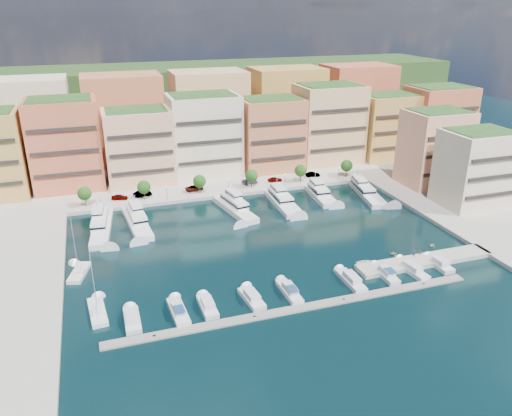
% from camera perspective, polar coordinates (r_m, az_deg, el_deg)
% --- Properties ---
extents(ground, '(400.00, 400.00, 0.00)m').
position_cam_1_polar(ground, '(120.37, 0.78, -3.66)').
color(ground, black).
rests_on(ground, ground).
extents(north_quay, '(220.00, 64.00, 2.00)m').
position_cam_1_polar(north_quay, '(176.09, -5.86, 4.76)').
color(north_quay, '#9E998E').
rests_on(north_quay, ground).
extents(east_quay, '(34.00, 76.00, 2.00)m').
position_cam_1_polar(east_quay, '(145.56, 25.65, -1.24)').
color(east_quay, '#9E998E').
rests_on(east_quay, ground).
extents(hillside, '(240.00, 40.00, 58.00)m').
position_cam_1_polar(hillside, '(221.53, -8.67, 8.27)').
color(hillside, '#1F3415').
rests_on(hillside, ground).
extents(south_pontoon, '(72.00, 2.20, 0.35)m').
position_cam_1_polar(south_pontoon, '(95.14, 5.08, -11.41)').
color(south_pontoon, gray).
rests_on(south_pontoon, ground).
extents(finger_pier, '(32.00, 5.00, 2.00)m').
position_cam_1_polar(finger_pier, '(116.27, 18.68, -5.93)').
color(finger_pier, '#9E998E').
rests_on(finger_pier, ground).
extents(apartment_1, '(20.00, 16.50, 26.80)m').
position_cam_1_polar(apartment_1, '(159.11, -20.96, 6.85)').
color(apartment_1, '#D66247').
rests_on(apartment_1, north_quay).
extents(apartment_2, '(20.00, 15.50, 22.80)m').
position_cam_1_polar(apartment_2, '(157.96, -13.25, 6.88)').
color(apartment_2, '#F4B288').
rests_on(apartment_2, north_quay).
extents(apartment_3, '(22.00, 16.50, 25.80)m').
position_cam_1_polar(apartment_3, '(162.54, -5.94, 8.33)').
color(apartment_3, '#F8DFBF').
rests_on(apartment_3, north_quay).
extents(apartment_4, '(20.00, 15.50, 23.80)m').
position_cam_1_polar(apartment_4, '(166.89, 1.68, 8.45)').
color(apartment_4, '#BF7247').
rests_on(apartment_4, north_quay).
extents(apartment_5, '(22.00, 16.50, 26.80)m').
position_cam_1_polar(apartment_5, '(176.87, 8.27, 9.52)').
color(apartment_5, tan).
rests_on(apartment_5, north_quay).
extents(apartment_6, '(20.00, 15.50, 22.80)m').
position_cam_1_polar(apartment_6, '(186.36, 14.67, 9.05)').
color(apartment_6, '#CE8A4B').
rests_on(apartment_6, north_quay).
extents(apartment_7, '(22.00, 16.50, 24.80)m').
position_cam_1_polar(apartment_7, '(196.04, 20.02, 9.37)').
color(apartment_7, '#D66247').
rests_on(apartment_7, north_quay).
extents(apartment_east_a, '(18.00, 14.50, 22.80)m').
position_cam_1_polar(apartment_east_a, '(161.56, 19.72, 6.50)').
color(apartment_east_a, '#F4B288').
rests_on(apartment_east_a, east_quay).
extents(apartment_east_b, '(18.00, 14.50, 20.80)m').
position_cam_1_polar(apartment_east_b, '(148.69, 23.80, 4.21)').
color(apartment_east_b, '#F8DFBF').
rests_on(apartment_east_b, east_quay).
extents(backblock_0, '(26.00, 18.00, 30.00)m').
position_cam_1_polar(backblock_0, '(181.01, -24.39, 8.63)').
color(backblock_0, '#F8DFBF').
rests_on(backblock_0, north_quay).
extents(backblock_1, '(26.00, 18.00, 30.00)m').
position_cam_1_polar(backblock_1, '(180.29, -14.81, 9.81)').
color(backblock_1, '#BF7247').
rests_on(backblock_1, north_quay).
extents(backblock_2, '(26.00, 18.00, 30.00)m').
position_cam_1_polar(backblock_2, '(184.52, -5.37, 10.72)').
color(backblock_2, tan).
rests_on(backblock_2, north_quay).
extents(backblock_3, '(26.00, 18.00, 30.00)m').
position_cam_1_polar(backblock_3, '(193.36, 3.48, 11.30)').
color(backblock_3, '#CE8A4B').
rests_on(backblock_3, north_quay).
extents(backblock_4, '(26.00, 18.00, 30.00)m').
position_cam_1_polar(backblock_4, '(206.23, 11.42, 11.60)').
color(backblock_4, '#D66247').
rests_on(backblock_4, north_quay).
extents(tree_0, '(3.80, 3.80, 5.65)m').
position_cam_1_polar(tree_0, '(143.97, -19.01, 1.58)').
color(tree_0, '#473323').
rests_on(tree_0, north_quay).
extents(tree_1, '(3.80, 3.80, 5.65)m').
position_cam_1_polar(tree_1, '(144.38, -12.69, 2.33)').
color(tree_1, '#473323').
rests_on(tree_1, north_quay).
extents(tree_2, '(3.80, 3.80, 5.65)m').
position_cam_1_polar(tree_2, '(146.55, -6.48, 3.05)').
color(tree_2, '#473323').
rests_on(tree_2, north_quay).
extents(tree_3, '(3.80, 3.80, 5.65)m').
position_cam_1_polar(tree_3, '(150.40, -0.51, 3.70)').
color(tree_3, '#473323').
rests_on(tree_3, north_quay).
extents(tree_4, '(3.80, 3.80, 5.65)m').
position_cam_1_polar(tree_4, '(155.80, 5.11, 4.27)').
color(tree_4, '#473323').
rests_on(tree_4, north_quay).
extents(tree_5, '(3.80, 3.80, 5.65)m').
position_cam_1_polar(tree_5, '(162.60, 10.32, 4.77)').
color(tree_5, '#473323').
rests_on(tree_5, north_quay).
extents(lamppost_0, '(0.30, 0.30, 4.20)m').
position_cam_1_polar(lamppost_0, '(142.05, -17.35, 1.12)').
color(lamppost_0, black).
rests_on(lamppost_0, north_quay).
extents(lamppost_1, '(0.30, 0.30, 4.20)m').
position_cam_1_polar(lamppost_1, '(143.15, -10.18, 1.97)').
color(lamppost_1, black).
rests_on(lamppost_1, north_quay).
extents(lamppost_2, '(0.30, 0.30, 4.20)m').
position_cam_1_polar(lamppost_2, '(146.47, -3.21, 2.77)').
color(lamppost_2, black).
rests_on(lamppost_2, north_quay).
extents(lamppost_3, '(0.30, 0.30, 4.20)m').
position_cam_1_polar(lamppost_3, '(151.86, 3.36, 3.48)').
color(lamppost_3, black).
rests_on(lamppost_3, north_quay).
extents(lamppost_4, '(0.30, 0.30, 4.20)m').
position_cam_1_polar(lamppost_4, '(159.12, 9.41, 4.10)').
color(lamppost_4, black).
rests_on(lamppost_4, north_quay).
extents(yacht_0, '(6.84, 22.94, 7.30)m').
position_cam_1_polar(yacht_0, '(131.34, -17.23, -1.84)').
color(yacht_0, white).
rests_on(yacht_0, ground).
extents(yacht_1, '(6.20, 22.19, 7.30)m').
position_cam_1_polar(yacht_1, '(131.86, -13.49, -1.39)').
color(yacht_1, white).
rests_on(yacht_1, ground).
extents(yacht_3, '(7.82, 20.49, 7.30)m').
position_cam_1_polar(yacht_3, '(136.76, -2.52, 0.16)').
color(yacht_3, white).
rests_on(yacht_3, ground).
extents(yacht_4, '(5.59, 20.10, 7.30)m').
position_cam_1_polar(yacht_4, '(140.99, 3.00, 0.79)').
color(yacht_4, white).
rests_on(yacht_4, ground).
extents(yacht_5, '(5.97, 16.45, 7.30)m').
position_cam_1_polar(yacht_5, '(147.29, 7.34, 1.64)').
color(yacht_5, white).
rests_on(yacht_5, ground).
extents(yacht_6, '(8.39, 21.73, 7.30)m').
position_cam_1_polar(yacht_6, '(151.59, 12.41, 1.90)').
color(yacht_6, white).
rests_on(yacht_6, ground).
extents(cruiser_0, '(2.75, 7.69, 2.55)m').
position_cam_1_polar(cruiser_0, '(93.51, -13.95, -12.33)').
color(cruiser_0, silver).
rests_on(cruiser_0, ground).
extents(cruiser_1, '(3.06, 9.29, 2.66)m').
position_cam_1_polar(cruiser_1, '(94.06, -8.85, -11.64)').
color(cruiser_1, silver).
rests_on(cruiser_1, ground).
extents(cruiser_2, '(2.68, 7.67, 2.55)m').
position_cam_1_polar(cruiser_2, '(94.88, -5.56, -11.14)').
color(cruiser_2, silver).
rests_on(cruiser_2, ground).
extents(cruiser_3, '(3.48, 8.12, 2.55)m').
position_cam_1_polar(cruiser_3, '(96.74, -0.48, -10.30)').
color(cruiser_3, silver).
rests_on(cruiser_3, ground).
extents(cruiser_4, '(2.60, 8.89, 2.66)m').
position_cam_1_polar(cruiser_4, '(98.98, 3.84, -9.52)').
color(cruiser_4, silver).
rests_on(cruiser_4, ground).
extents(cruiser_6, '(2.67, 9.16, 2.55)m').
position_cam_1_polar(cruiser_6, '(104.24, 10.80, -8.15)').
color(cruiser_6, silver).
rests_on(cruiser_6, ground).
extents(cruiser_7, '(2.68, 8.04, 2.66)m').
position_cam_1_polar(cruiser_7, '(108.07, 14.61, -7.33)').
color(cruiser_7, silver).
rests_on(cruiser_7, ground).
extents(cruiser_8, '(3.52, 9.32, 2.55)m').
position_cam_1_polar(cruiser_8, '(111.33, 17.33, -6.74)').
color(cruiser_8, silver).
rests_on(cruiser_8, ground).
extents(cruiser_9, '(2.75, 7.31, 2.55)m').
position_cam_1_polar(cruiser_9, '(115.34, 20.22, -6.08)').
color(cruiser_9, silver).
rests_on(cruiser_9, ground).
extents(sailboat_0, '(3.56, 9.75, 13.20)m').
position_cam_1_polar(sailboat_0, '(97.70, -17.65, -11.30)').
color(sailboat_0, white).
rests_on(sailboat_0, ground).
extents(sailboat_1, '(5.09, 8.86, 13.20)m').
position_cam_1_polar(sailboat_1, '(111.87, -19.53, -7.02)').
color(sailboat_1, white).
rests_on(sailboat_1, ground).
extents(tender_0, '(3.91, 3.01, 0.75)m').
position_cam_1_polar(tender_0, '(111.98, 12.24, -6.10)').
color(tender_0, white).
rests_on(tender_0, ground).
extents(tender_1, '(1.85, 1.64, 0.90)m').
position_cam_1_polar(tender_1, '(117.37, 15.43, -5.00)').
color(tender_1, beige).
rests_on(tender_1, ground).
extents(tender_3, '(1.86, 1.72, 0.81)m').
position_cam_1_polar(tender_3, '(124.06, 19.49, -4.00)').
color(tender_3, beige).
rests_on(tender_3, ground).
extents(car_0, '(4.87, 2.95, 1.55)m').
position_cam_1_polar(car_0, '(147.14, -15.32, 1.22)').
color(car_0, gray).
rests_on(car_0, north_quay).
extents(car_1, '(5.47, 2.78, 1.72)m').
position_cam_1_polar(car_1, '(148.05, -12.84, 1.63)').
color(car_1, gray).
rests_on(car_1, north_quay).
extents(car_2, '(5.74, 3.26, 1.51)m').
position_cam_1_polar(car_2, '(150.11, -7.04, 2.28)').
color(car_2, gray).
rests_on(car_2, north_quay).
extents(car_3, '(5.35, 2.46, 1.51)m').
position_cam_1_polar(car_3, '(154.85, -0.72, 3.08)').
color(car_3, gray).
rests_on(car_3, north_quay).
extents(car_4, '(4.62, 2.24, 1.52)m').
position_cam_1_polar(car_4, '(156.64, 2.19, 3.30)').
color(car_4, gray).
rests_on(car_4, north_quay).
extents(car_5, '(4.86, 2.35, 1.53)m').
position_cam_1_polar(car_5, '(162.10, 6.52, 3.83)').
color(car_5, gray).
rests_on(car_5, north_quay).
extents(person_0, '(0.53, 0.70, 1.74)m').
position_cam_1_polar(person_0, '(115.68, 17.62, -4.89)').
color(person_0, navy).
rests_on(person_0, finger_pier).
extents(person_1, '(0.78, 0.63, 1.52)m').
position_cam_1_polar(person_1, '(116.90, 18.23, -4.74)').
color(person_1, '#4F3C2F').
rests_on(person_1, finger_pier).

